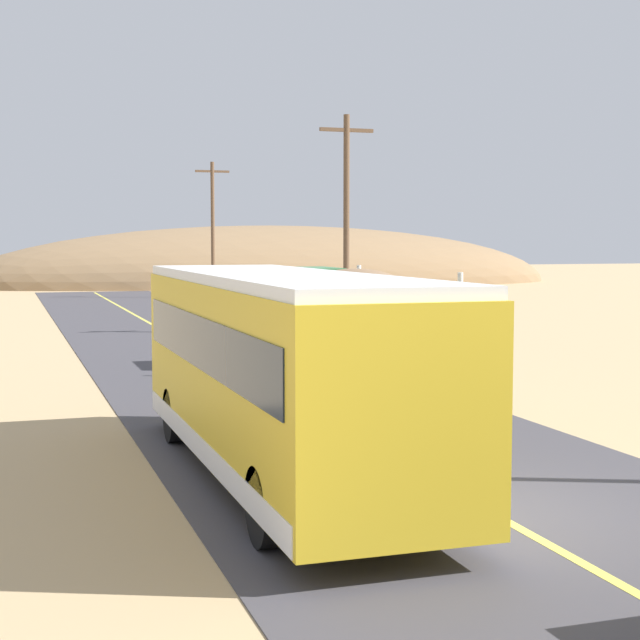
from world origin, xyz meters
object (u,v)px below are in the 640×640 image
Objects in this scene: livestock_truck at (317,311)px; power_pole_far at (213,226)px; power_pole_mid at (346,218)px; bus at (280,369)px.

livestock_truck is 36.95m from power_pole_far.
power_pole_mid reaches higher than livestock_truck.
power_pole_far reaches higher than livestock_truck.
power_pole_far is (0.00, 25.50, 0.04)m from power_pole_mid.
bus is 23.92m from power_pole_mid.
livestock_truck is at bearing -97.46° from power_pole_far.
power_pole_far reaches higher than bus.
bus is 1.15× the size of power_pole_far.
power_pole_far is at bearing 90.00° from power_pole_mid.
livestock_truck is 1.13× the size of power_pole_mid.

